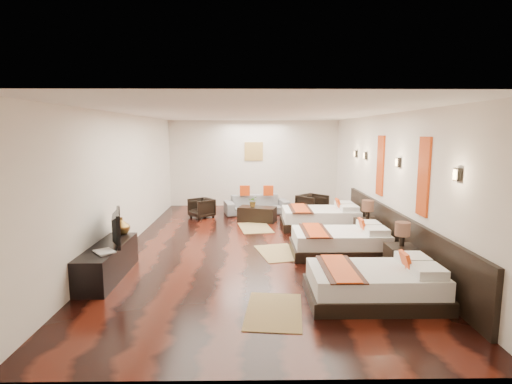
{
  "coord_description": "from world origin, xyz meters",
  "views": [
    {
      "loc": [
        -0.11,
        -8.37,
        2.42
      ],
      "look_at": [
        0.01,
        0.44,
        1.1
      ],
      "focal_mm": 28.06,
      "sensor_mm": 36.0,
      "label": 1
    }
  ],
  "objects_px": {
    "armchair_right": "(312,206)",
    "table_plant": "(253,201)",
    "figurine": "(122,226)",
    "nightstand_b": "(367,228)",
    "sofa": "(257,205)",
    "book": "(96,253)",
    "bed_far": "(321,218)",
    "tv_console": "(108,262)",
    "bed_mid": "(341,242)",
    "armchair_left": "(202,208)",
    "bed_near": "(375,284)",
    "tv": "(112,227)",
    "nightstand_a": "(401,257)",
    "coffee_table": "(257,214)"
  },
  "relations": [
    {
      "from": "bed_near",
      "to": "armchair_right",
      "type": "distance_m",
      "value": 5.78
    },
    {
      "from": "armchair_right",
      "to": "table_plant",
      "type": "xyz_separation_m",
      "value": [
        -1.7,
        -0.52,
        0.22
      ]
    },
    {
      "from": "bed_mid",
      "to": "armchair_left",
      "type": "distance_m",
      "value": 4.73
    },
    {
      "from": "tv",
      "to": "coffee_table",
      "type": "xyz_separation_m",
      "value": [
        2.52,
        4.1,
        -0.63
      ]
    },
    {
      "from": "nightstand_b",
      "to": "coffee_table",
      "type": "xyz_separation_m",
      "value": [
        -2.37,
        2.21,
        -0.14
      ]
    },
    {
      "from": "coffee_table",
      "to": "tv",
      "type": "bearing_deg",
      "value": -121.64
    },
    {
      "from": "book",
      "to": "sofa",
      "type": "relative_size",
      "value": 0.18
    },
    {
      "from": "tv_console",
      "to": "sofa",
      "type": "bearing_deg",
      "value": 64.12
    },
    {
      "from": "figurine",
      "to": "armchair_right",
      "type": "relative_size",
      "value": 0.44
    },
    {
      "from": "tv",
      "to": "coffee_table",
      "type": "height_order",
      "value": "tv"
    },
    {
      "from": "figurine",
      "to": "armchair_left",
      "type": "distance_m",
      "value": 4.1
    },
    {
      "from": "tv",
      "to": "sofa",
      "type": "relative_size",
      "value": 0.51
    },
    {
      "from": "bed_far",
      "to": "nightstand_b",
      "type": "relative_size",
      "value": 2.05
    },
    {
      "from": "armchair_left",
      "to": "bed_mid",
      "type": "bearing_deg",
      "value": 5.03
    },
    {
      "from": "book",
      "to": "sofa",
      "type": "height_order",
      "value": "book"
    },
    {
      "from": "bed_near",
      "to": "tv",
      "type": "relative_size",
      "value": 1.96
    },
    {
      "from": "nightstand_a",
      "to": "table_plant",
      "type": "xyz_separation_m",
      "value": [
        -2.48,
        4.25,
        0.22
      ]
    },
    {
      "from": "bed_far",
      "to": "coffee_table",
      "type": "bearing_deg",
      "value": 155.64
    },
    {
      "from": "bed_mid",
      "to": "nightstand_b",
      "type": "distance_m",
      "value": 1.09
    },
    {
      "from": "sofa",
      "to": "coffee_table",
      "type": "bearing_deg",
      "value": -102.67
    },
    {
      "from": "nightstand_b",
      "to": "armchair_right",
      "type": "bearing_deg",
      "value": 105.81
    },
    {
      "from": "armchair_left",
      "to": "tv_console",
      "type": "bearing_deg",
      "value": -49.36
    },
    {
      "from": "tv_console",
      "to": "sofa",
      "type": "height_order",
      "value": "sofa"
    },
    {
      "from": "bed_far",
      "to": "figurine",
      "type": "height_order",
      "value": "figurine"
    },
    {
      "from": "bed_mid",
      "to": "sofa",
      "type": "xyz_separation_m",
      "value": [
        -1.62,
        4.04,
        0.03
      ]
    },
    {
      "from": "armchair_right",
      "to": "table_plant",
      "type": "bearing_deg",
      "value": 154.15
    },
    {
      "from": "armchair_right",
      "to": "nightstand_b",
      "type": "bearing_deg",
      "value": -116.97
    },
    {
      "from": "nightstand_a",
      "to": "coffee_table",
      "type": "relative_size",
      "value": 0.93
    },
    {
      "from": "bed_near",
      "to": "figurine",
      "type": "xyz_separation_m",
      "value": [
        -4.19,
        1.77,
        0.46
      ]
    },
    {
      "from": "nightstand_a",
      "to": "book",
      "type": "relative_size",
      "value": 2.68
    },
    {
      "from": "figurine",
      "to": "bed_far",
      "type": "bearing_deg",
      "value": 33.04
    },
    {
      "from": "figurine",
      "to": "nightstand_a",
      "type": "bearing_deg",
      "value": -8.68
    },
    {
      "from": "bed_mid",
      "to": "armchair_right",
      "type": "distance_m",
      "value": 3.53
    },
    {
      "from": "coffee_table",
      "to": "armchair_right",
      "type": "bearing_deg",
      "value": 18.94
    },
    {
      "from": "bed_far",
      "to": "figurine",
      "type": "bearing_deg",
      "value": -146.96
    },
    {
      "from": "nightstand_b",
      "to": "book",
      "type": "relative_size",
      "value": 2.76
    },
    {
      "from": "bed_far",
      "to": "book",
      "type": "distance_m",
      "value": 5.8
    },
    {
      "from": "nightstand_a",
      "to": "table_plant",
      "type": "bearing_deg",
      "value": 120.32
    },
    {
      "from": "bed_far",
      "to": "tv_console",
      "type": "xyz_separation_m",
      "value": [
        -4.19,
        -3.52,
        0.02
      ]
    },
    {
      "from": "bed_far",
      "to": "nightstand_b",
      "type": "height_order",
      "value": "nightstand_b"
    },
    {
      "from": "figurine",
      "to": "sofa",
      "type": "distance_m",
      "value": 5.21
    },
    {
      "from": "nightstand_b",
      "to": "sofa",
      "type": "distance_m",
      "value": 4.03
    },
    {
      "from": "book",
      "to": "sofa",
      "type": "bearing_deg",
      "value": 65.99
    },
    {
      "from": "bed_mid",
      "to": "armchair_right",
      "type": "relative_size",
      "value": 2.65
    },
    {
      "from": "bed_near",
      "to": "nightstand_a",
      "type": "bearing_deg",
      "value": 53.53
    },
    {
      "from": "figurine",
      "to": "tv_console",
      "type": "bearing_deg",
      "value": -90.0
    },
    {
      "from": "bed_far",
      "to": "armchair_left",
      "type": "xyz_separation_m",
      "value": [
        -3.2,
        1.23,
        0.02
      ]
    },
    {
      "from": "tv_console",
      "to": "figurine",
      "type": "relative_size",
      "value": 5.73
    },
    {
      "from": "figurine",
      "to": "armchair_left",
      "type": "xyz_separation_m",
      "value": [
        0.99,
        3.96,
        -0.43
      ]
    },
    {
      "from": "figurine",
      "to": "nightstand_b",
      "type": "bearing_deg",
      "value": 14.26
    }
  ]
}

